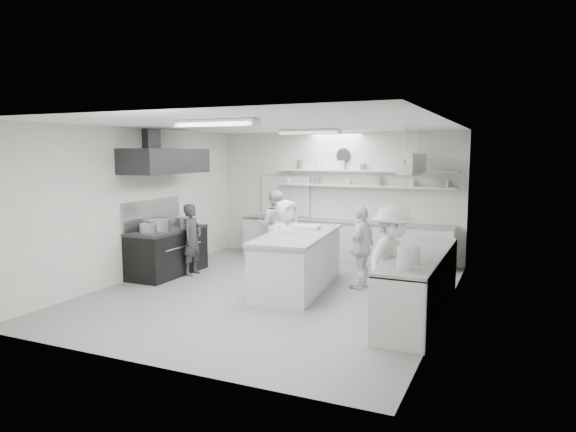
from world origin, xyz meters
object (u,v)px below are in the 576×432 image
at_px(cook_stove, 192,240).
at_px(cook_back, 274,225).
at_px(back_counter, 343,241).
at_px(right_counter, 420,285).
at_px(stove, 168,253).
at_px(prep_island, 298,262).

relative_size(cook_stove, cook_back, 0.90).
xyz_separation_m(back_counter, right_counter, (2.35, -3.40, 0.01)).
height_order(back_counter, cook_stove, cook_stove).
bearing_deg(stove, cook_stove, 23.06).
xyz_separation_m(stove, cook_stove, (0.48, 0.20, 0.29)).
bearing_deg(cook_back, right_counter, 127.98).
relative_size(stove, prep_island, 0.67).
bearing_deg(cook_back, prep_island, 109.47).
distance_m(right_counter, cook_back, 4.84).
relative_size(prep_island, cook_back, 1.63).
bearing_deg(prep_island, cook_stove, 171.03).
relative_size(prep_island, cook_stove, 1.83).
distance_m(stove, cook_stove, 0.59).
xyz_separation_m(right_counter, prep_island, (-2.36, 0.69, 0.03)).
relative_size(stove, cook_back, 1.09).
bearing_deg(right_counter, prep_island, 163.58).
bearing_deg(right_counter, back_counter, 124.65).
relative_size(stove, cook_stove, 1.22).
bearing_deg(back_counter, stove, -136.01).
bearing_deg(cook_back, cook_stove, 51.31).
bearing_deg(cook_back, stove, 43.53).
height_order(cook_stove, cook_back, cook_back).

